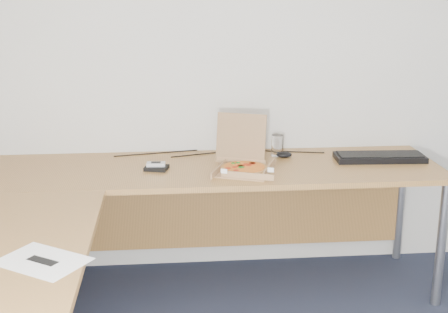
{
  "coord_description": "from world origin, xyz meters",
  "views": [
    {
      "loc": [
        -0.73,
        -1.83,
        1.69
      ],
      "look_at": [
        -0.45,
        1.28,
        0.82
      ],
      "focal_mm": 49.5,
      "sensor_mm": 36.0,
      "label": 1
    }
  ],
  "objects": [
    {
      "name": "phone",
      "position": [
        -0.81,
        1.38,
        0.76
      ],
      "size": [
        0.1,
        0.06,
        0.02
      ],
      "primitive_type": "cube",
      "rotation": [
        0.0,
        0.0,
        -0.06
      ],
      "color": "#B2B5BA",
      "rests_on": "wallet"
    },
    {
      "name": "wallet",
      "position": [
        -0.81,
        1.37,
        0.74
      ],
      "size": [
        0.14,
        0.13,
        0.02
      ],
      "primitive_type": "cube",
      "rotation": [
        0.0,
        0.0,
        -0.26
      ],
      "color": "black",
      "rests_on": "desk"
    },
    {
      "name": "cable_bundle",
      "position": [
        -0.47,
        1.68,
        0.73
      ],
      "size": [
        0.6,
        0.12,
        0.01
      ],
      "primitive_type": null,
      "rotation": [
        0.0,
        0.0,
        0.14
      ],
      "color": "black",
      "rests_on": "desk"
    },
    {
      "name": "dome_speaker",
      "position": [
        -0.22,
        1.68,
        0.77
      ],
      "size": [
        0.09,
        0.09,
        0.08
      ],
      "primitive_type": "ellipsoid",
      "color": "black",
      "rests_on": "desk"
    },
    {
      "name": "room_shell",
      "position": [
        0.0,
        0.0,
        1.25
      ],
      "size": [
        3.5,
        3.5,
        2.5
      ],
      "primitive_type": null,
      "color": "beige",
      "rests_on": "ground"
    },
    {
      "name": "keyboard",
      "position": [
        0.45,
        1.44,
        0.75
      ],
      "size": [
        0.51,
        0.2,
        0.03
      ],
      "primitive_type": "cube",
      "rotation": [
        0.0,
        0.0,
        -0.05
      ],
      "color": "black",
      "rests_on": "desk"
    },
    {
      "name": "mouse",
      "position": [
        -0.08,
        1.55,
        0.75
      ],
      "size": [
        0.1,
        0.07,
        0.03
      ],
      "primitive_type": "ellipsoid",
      "rotation": [
        0.0,
        0.0,
        -0.16
      ],
      "color": "black",
      "rests_on": "desk"
    },
    {
      "name": "desk",
      "position": [
        -0.82,
        0.97,
        0.7
      ],
      "size": [
        2.5,
        2.2,
        0.73
      ],
      "color": "#9F6E37",
      "rests_on": "ground"
    },
    {
      "name": "drinking_glass",
      "position": [
        -0.11,
        1.59,
        0.79
      ],
      "size": [
        0.07,
        0.07,
        0.12
      ],
      "primitive_type": "cylinder",
      "color": "white",
      "rests_on": "desk"
    },
    {
      "name": "pizza_box",
      "position": [
        -0.34,
        1.3,
        0.76
      ],
      "size": [
        0.28,
        0.32,
        0.28
      ],
      "rotation": [
        0.0,
        0.0,
        -0.37
      ],
      "color": "#A57C52",
      "rests_on": "desk"
    },
    {
      "name": "paper_sheet",
      "position": [
        -1.2,
        0.26,
        0.73
      ],
      "size": [
        0.38,
        0.35,
        0.0
      ],
      "primitive_type": "cube",
      "rotation": [
        0.0,
        0.0,
        -0.59
      ],
      "color": "white",
      "rests_on": "desk"
    }
  ]
}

